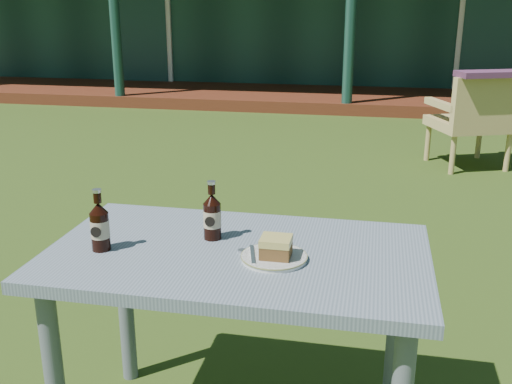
% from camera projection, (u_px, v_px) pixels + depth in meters
% --- Properties ---
extents(ground, '(80.00, 80.00, 0.00)m').
position_uv_depth(ground, '(299.00, 257.00, 3.60)').
color(ground, '#334916').
extents(cafe_table, '(1.20, 0.70, 0.72)m').
position_uv_depth(cafe_table, '(237.00, 279.00, 1.92)').
color(cafe_table, slate).
rests_on(cafe_table, ground).
extents(plate, '(0.20, 0.20, 0.01)m').
position_uv_depth(plate, '(274.00, 257.00, 1.82)').
color(plate, silver).
rests_on(plate, cafe_table).
extents(cake_slice, '(0.09, 0.09, 0.06)m').
position_uv_depth(cake_slice, '(276.00, 247.00, 1.80)').
color(cake_slice, brown).
rests_on(cake_slice, plate).
extents(fork, '(0.05, 0.14, 0.00)m').
position_uv_depth(fork, '(253.00, 254.00, 1.82)').
color(fork, silver).
rests_on(fork, plate).
extents(cola_bottle_near, '(0.06, 0.06, 0.20)m').
position_uv_depth(cola_bottle_near, '(212.00, 216.00, 1.96)').
color(cola_bottle_near, black).
rests_on(cola_bottle_near, cafe_table).
extents(cola_bottle_far, '(0.06, 0.06, 0.20)m').
position_uv_depth(cola_bottle_far, '(100.00, 226.00, 1.87)').
color(cola_bottle_far, black).
rests_on(cola_bottle_far, cafe_table).
extents(bottle_cap, '(0.03, 0.03, 0.01)m').
position_uv_depth(bottle_cap, '(242.00, 251.00, 1.88)').
color(bottle_cap, silver).
rests_on(bottle_cap, cafe_table).
extents(armchair_left, '(0.80, 0.78, 0.85)m').
position_uv_depth(armchair_left, '(475.00, 116.00, 5.37)').
color(armchair_left, tan).
rests_on(armchair_left, ground).
extents(floral_throw, '(0.62, 0.42, 0.05)m').
position_uv_depth(floral_throw, '(491.00, 74.00, 5.09)').
color(floral_throw, '#552B4A').
rests_on(floral_throw, armchair_left).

